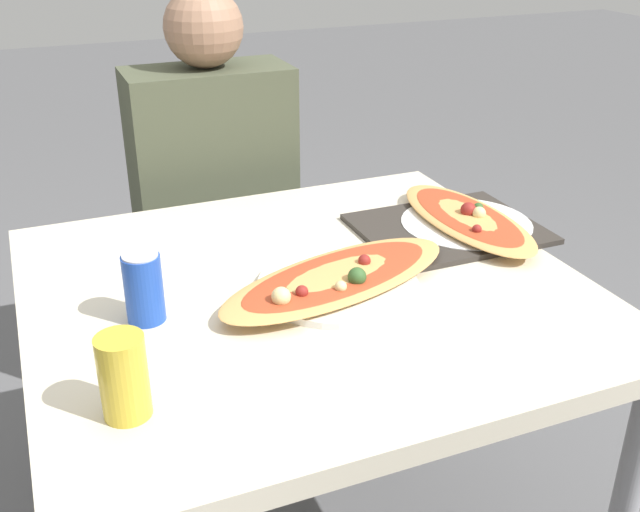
{
  "coord_description": "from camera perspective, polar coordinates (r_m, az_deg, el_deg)",
  "views": [
    {
      "loc": [
        -0.45,
        -1.16,
        1.39
      ],
      "look_at": [
        0.02,
        -0.01,
        0.79
      ],
      "focal_mm": 42.0,
      "sensor_mm": 36.0,
      "label": 1
    }
  ],
  "objects": [
    {
      "name": "dining_table",
      "position": [
        1.45,
        -1.08,
        -4.74
      ],
      "size": [
        1.02,
        0.96,
        0.73
      ],
      "color": "beige",
      "rests_on": "ground_plane"
    },
    {
      "name": "chair_far_seated",
      "position": [
        2.21,
        -8.5,
        2.12
      ],
      "size": [
        0.4,
        0.4,
        0.9
      ],
      "rotation": [
        0.0,
        0.0,
        3.14
      ],
      "color": "#4C4C4C",
      "rests_on": "ground_plane"
    },
    {
      "name": "person_seated",
      "position": [
        2.04,
        -8.04,
        5.9
      ],
      "size": [
        0.42,
        0.24,
        1.19
      ],
      "rotation": [
        0.0,
        0.0,
        3.14
      ],
      "color": "#2D2D38",
      "rests_on": "ground_plane"
    },
    {
      "name": "serving_tray",
      "position": [
        1.66,
        9.73,
        2.06
      ],
      "size": [
        0.38,
        0.3,
        0.01
      ],
      "color": "#332D28",
      "rests_on": "dining_table"
    },
    {
      "name": "drink_glass",
      "position": [
        1.08,
        -14.74,
        -8.89
      ],
      "size": [
        0.07,
        0.07,
        0.13
      ],
      "color": "gold",
      "rests_on": "dining_table"
    },
    {
      "name": "soda_can",
      "position": [
        1.31,
        -13.29,
        -2.37
      ],
      "size": [
        0.07,
        0.07,
        0.12
      ],
      "color": "#1E47B2",
      "rests_on": "dining_table"
    },
    {
      "name": "pizza_second",
      "position": [
        1.68,
        11.12,
        2.7
      ],
      "size": [
        0.29,
        0.44,
        0.06
      ],
      "color": "white",
      "rests_on": "dining_table"
    },
    {
      "name": "pizza_main",
      "position": [
        1.39,
        1.34,
        -1.82
      ],
      "size": [
        0.54,
        0.33,
        0.06
      ],
      "color": "white",
      "rests_on": "dining_table"
    }
  ]
}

